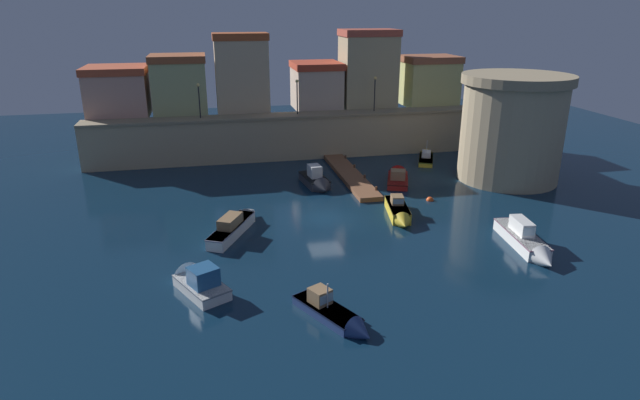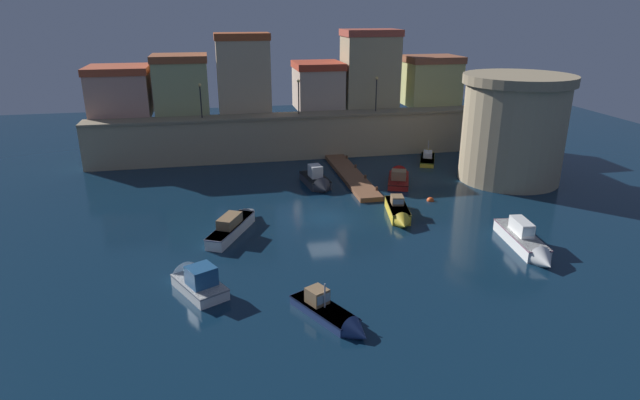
% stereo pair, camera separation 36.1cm
% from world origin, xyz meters
% --- Properties ---
extents(ground_plane, '(97.74, 97.74, 0.00)m').
position_xyz_m(ground_plane, '(0.00, 0.00, 0.00)').
color(ground_plane, '#0C2338').
extents(quay_wall, '(40.37, 2.82, 4.54)m').
position_xyz_m(quay_wall, '(0.00, 17.55, 2.28)').
color(quay_wall, tan).
rests_on(quay_wall, ground).
extents(old_town_backdrop, '(39.50, 6.11, 8.34)m').
position_xyz_m(old_town_backdrop, '(-0.25, 21.20, 7.52)').
color(old_town_backdrop, tan).
rests_on(old_town_backdrop, ground).
extents(fortress_tower, '(9.53, 9.53, 9.42)m').
position_xyz_m(fortress_tower, '(18.30, 6.10, 4.77)').
color(fortress_tower, tan).
rests_on(fortress_tower, ground).
extents(pier_dock, '(1.97, 13.56, 0.70)m').
position_xyz_m(pier_dock, '(4.45, 9.51, 0.20)').
color(pier_dock, brown).
rests_on(pier_dock, ground).
extents(quay_lamp_0, '(0.32, 0.32, 3.36)m').
position_xyz_m(quay_lamp_0, '(-8.74, 17.55, 6.78)').
color(quay_lamp_0, black).
rests_on(quay_lamp_0, quay_wall).
extents(quay_lamp_1, '(0.32, 0.32, 3.48)m').
position_xyz_m(quay_lamp_1, '(0.96, 17.55, 6.85)').
color(quay_lamp_1, black).
rests_on(quay_lamp_1, quay_wall).
extents(quay_lamp_2, '(0.32, 0.32, 3.58)m').
position_xyz_m(quay_lamp_2, '(9.14, 17.55, 6.91)').
color(quay_lamp_2, black).
rests_on(quay_lamp_2, quay_wall).
extents(moored_boat_0, '(2.28, 5.56, 1.67)m').
position_xyz_m(moored_boat_0, '(5.35, -1.01, 0.49)').
color(moored_boat_0, gold).
rests_on(moored_boat_0, ground).
extents(moored_boat_1, '(2.26, 6.91, 2.03)m').
position_xyz_m(moored_boat_1, '(11.58, -7.92, 0.54)').
color(moored_boat_1, white).
rests_on(moored_boat_1, ground).
extents(moored_boat_2, '(3.59, 5.20, 2.24)m').
position_xyz_m(moored_boat_2, '(-2.49, -13.58, 0.35)').
color(moored_boat_2, navy).
rests_on(moored_boat_2, ground).
extents(moored_boat_3, '(3.63, 4.86, 2.18)m').
position_xyz_m(moored_boat_3, '(-9.35, -8.66, 0.51)').
color(moored_boat_3, white).
rests_on(moored_boat_3, ground).
extents(moored_boat_4, '(3.42, 5.57, 2.57)m').
position_xyz_m(moored_boat_4, '(13.74, 13.81, 0.32)').
color(moored_boat_4, gold).
rests_on(moored_boat_4, ground).
extents(moored_boat_5, '(2.29, 5.07, 2.25)m').
position_xyz_m(moored_boat_5, '(0.88, 7.46, 0.52)').
color(moored_boat_5, '#333338').
rests_on(moored_boat_5, ground).
extents(moored_boat_6, '(3.51, 5.75, 1.88)m').
position_xyz_m(moored_boat_6, '(8.48, 7.81, 0.36)').
color(moored_boat_6, red).
rests_on(moored_boat_6, ground).
extents(moored_boat_7, '(4.25, 6.75, 1.65)m').
position_xyz_m(moored_boat_7, '(-6.70, -1.07, 0.54)').
color(moored_boat_7, white).
rests_on(moored_boat_7, ground).
extents(mooring_buoy_0, '(0.60, 0.60, 0.60)m').
position_xyz_m(mooring_buoy_0, '(9.20, 2.13, 0.00)').
color(mooring_buoy_0, '#EA4C19').
rests_on(mooring_buoy_0, ground).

